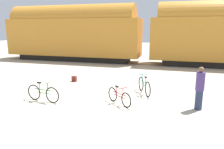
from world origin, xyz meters
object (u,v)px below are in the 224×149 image
(bicycle_maroon, at_px, (119,97))
(backpack, at_px, (74,79))
(freight_train, at_px, (146,32))
(bicycle_teal, at_px, (144,86))
(bicycle_green, at_px, (43,93))
(person_in_purple, at_px, (200,88))

(bicycle_maroon, relative_size, backpack, 3.86)
(freight_train, distance_m, bicycle_teal, 9.99)
(freight_train, relative_size, bicycle_maroon, 21.65)
(bicycle_maroon, bearing_deg, bicycle_green, -169.88)
(person_in_purple, bearing_deg, bicycle_maroon, 51.14)
(freight_train, bearing_deg, bicycle_green, -103.76)
(freight_train, xyz_separation_m, backpack, (-3.27, -8.26, -2.73))
(bicycle_teal, distance_m, person_in_purple, 2.95)
(freight_train, height_order, backpack, freight_train)
(bicycle_green, bearing_deg, bicycle_maroon, 10.12)
(bicycle_maroon, xyz_separation_m, bicycle_teal, (0.83, 1.88, 0.05))
(bicycle_maroon, bearing_deg, bicycle_teal, 66.27)
(bicycle_maroon, height_order, person_in_purple, person_in_purple)
(bicycle_teal, bearing_deg, backpack, 163.74)
(bicycle_maroon, relative_size, bicycle_green, 0.74)
(bicycle_green, relative_size, person_in_purple, 1.00)
(bicycle_maroon, height_order, bicycle_green, bicycle_green)
(bicycle_maroon, bearing_deg, freight_train, 92.26)
(bicycle_teal, bearing_deg, bicycle_green, -149.57)
(person_in_purple, bearing_deg, bicycle_green, 53.51)
(freight_train, height_order, bicycle_green, freight_train)
(bicycle_maroon, bearing_deg, backpack, 139.26)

